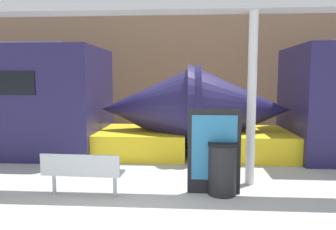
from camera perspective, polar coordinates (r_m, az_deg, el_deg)
name	(u,v)px	position (r m, az deg, el deg)	size (l,w,h in m)	color
station_wall	(169,72)	(14.01, 0.22, 7.54)	(56.00, 0.20, 5.00)	#937051
bench_near	(82,170)	(6.34, -14.72, -9.32)	(1.50, 0.51, 0.84)	#ADB2B7
trash_bin	(222,168)	(6.37, 9.45, -9.15)	(0.56, 0.56, 1.01)	black
poster_board	(214,151)	(6.32, 8.01, -6.26)	(1.00, 0.07, 1.63)	black
support_column_near	(252,100)	(6.92, 14.36, 2.57)	(0.18, 0.18, 3.54)	silver
canopy_beam	(254,4)	(7.06, 14.80, 18.22)	(28.00, 0.60, 0.28)	#B7B7BC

